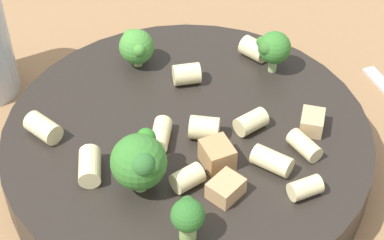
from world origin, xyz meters
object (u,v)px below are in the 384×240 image
broccoli_floret_3 (278,48)px  chicken_chunk_0 (316,119)px  rigatoni_8 (277,161)px  pasta_bowl (192,145)px  rigatoni_5 (191,178)px  broccoli_floret_0 (200,216)px  chicken_chunk_2 (222,155)px  rigatoni_0 (48,128)px  rigatoni_10 (166,135)px  broccoli_floret_1 (146,162)px  rigatoni_7 (209,128)px  rigatoni_1 (259,49)px  rigatoni_4 (309,146)px  rigatoni_2 (185,74)px  rigatoni_9 (95,166)px  rigatoni_6 (256,120)px  rigatoni_3 (311,188)px  broccoli_floret_2 (141,46)px  chicken_chunk_1 (231,188)px

broccoli_floret_3 → chicken_chunk_0: (0.07, 0.02, -0.02)m
rigatoni_8 → pasta_bowl: bearing=-124.1°
rigatoni_5 → broccoli_floret_3: bearing=150.6°
broccoli_floret_0 → chicken_chunk_2: broccoli_floret_0 is taller
rigatoni_0 → chicken_chunk_0: 0.20m
rigatoni_10 → broccoli_floret_1: bearing=-14.8°
broccoli_floret_1 → rigatoni_7: (-0.05, 0.04, -0.02)m
rigatoni_1 → rigatoni_4: bearing=13.2°
rigatoni_2 → rigatoni_7: same height
rigatoni_8 → rigatoni_7: bearing=-124.7°
rigatoni_9 → chicken_chunk_0: size_ratio=1.32×
rigatoni_8 → chicken_chunk_2: bearing=-96.7°
rigatoni_6 → rigatoni_3: bearing=25.4°
rigatoni_1 → rigatoni_8: size_ratio=0.78×
rigatoni_5 → chicken_chunk_2: bearing=132.5°
rigatoni_6 → broccoli_floret_2: bearing=-131.9°
broccoli_floret_1 → chicken_chunk_0: bearing=116.1°
chicken_chunk_1 → pasta_bowl: bearing=-158.3°
rigatoni_3 → rigatoni_6: rigatoni_6 is taller
rigatoni_3 → rigatoni_10: bearing=-118.0°
pasta_bowl → chicken_chunk_1: 0.07m
broccoli_floret_3 → rigatoni_6: 0.08m
broccoli_floret_3 → rigatoni_8: bearing=-5.8°
broccoli_floret_3 → rigatoni_4: 0.10m
broccoli_floret_1 → rigatoni_8: size_ratio=1.56×
chicken_chunk_0 → chicken_chunk_1: size_ratio=0.96×
rigatoni_0 → rigatoni_2: bearing=121.3°
rigatoni_3 → rigatoni_4: bearing=172.8°
rigatoni_8 → chicken_chunk_2: size_ratio=1.23×
rigatoni_6 → rigatoni_10: size_ratio=0.85×
chicken_chunk_0 → rigatoni_6: bearing=-87.4°
rigatoni_5 → chicken_chunk_0: (-0.06, 0.10, -0.00)m
rigatoni_9 → chicken_chunk_1: 0.10m
broccoli_floret_0 → rigatoni_2: size_ratio=1.52×
rigatoni_5 → chicken_chunk_0: rigatoni_5 is taller
rigatoni_5 → rigatoni_7: (-0.05, 0.01, 0.00)m
rigatoni_10 → chicken_chunk_0: bearing=98.1°
broccoli_floret_3 → chicken_chunk_0: bearing=18.9°
broccoli_floret_3 → pasta_bowl: bearing=-44.8°
broccoli_floret_3 → rigatoni_5: size_ratio=1.76×
rigatoni_9 → chicken_chunk_0: 0.17m
rigatoni_7 → broccoli_floret_3: bearing=143.7°
chicken_chunk_1 → rigatoni_6: bearing=161.6°
pasta_bowl → broccoli_floret_3: 0.11m
rigatoni_6 → rigatoni_10: bearing=-78.3°
rigatoni_2 → rigatoni_1: bearing=118.2°
rigatoni_1 → rigatoni_4: rigatoni_1 is taller
rigatoni_4 → chicken_chunk_1: same height
broccoli_floret_3 → chicken_chunk_1: bearing=-18.3°
rigatoni_6 → chicken_chunk_0: rigatoni_6 is taller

